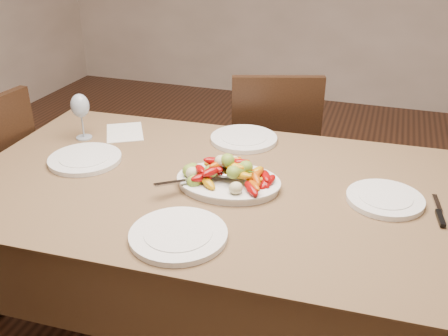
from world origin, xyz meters
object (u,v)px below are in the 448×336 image
Objects in this scene: dining_table at (224,271)px; wine_glass at (81,115)px; chair_far at (271,154)px; plate_left at (85,159)px; plate_far at (244,139)px; plate_near at (178,235)px; serving_platter at (228,184)px; plate_right at (385,199)px.

wine_glass reaches higher than dining_table.
plate_left is (-0.52, -0.88, 0.29)m from chair_far.
plate_left and plate_far have the same top height.
dining_table is 0.52m from plate_near.
serving_platter is at bearing 75.37° from chair_far.
plate_far and plate_near have the same top height.
plate_far is at bearing 16.08° from wine_glass.
serving_platter is 1.22× the size of plate_near.
serving_platter reaches higher than plate_left.
chair_far is at bearing 92.22° from dining_table.
chair_far is 1.06m from plate_left.
plate_near is (-0.04, -0.34, -0.00)m from serving_platter.
plate_right is at bearing -29.50° from plate_far.
plate_near is (-0.02, -0.35, 0.39)m from dining_table.
plate_near is at bearing -144.08° from plate_right.
wine_glass is (-0.65, -0.69, 0.39)m from chair_far.
serving_platter is 1.70× the size of wine_glass.
serving_platter is at bearing -81.21° from plate_far.
chair_far is 1.05m from plate_right.
plate_left is 1.09m from plate_right.
plate_right is 0.69m from plate_near.
plate_right is at bearing -6.57° from wine_glass.
dining_table is 0.86m from wine_glass.
chair_far is 0.94m from serving_platter.
dining_table is at bearing -15.77° from wine_glass.
plate_right is (0.52, 0.07, -0.00)m from serving_platter.
serving_platter is (0.02, -0.01, 0.39)m from dining_table.
plate_left is 1.10× the size of plate_right.
dining_table is 0.68m from plate_left.
plate_far is 0.73m from plate_near.
plate_left is at bearing 178.49° from serving_platter.
plate_near is (0.54, -0.35, 0.00)m from plate_left.
plate_far is 0.96× the size of plate_near.
plate_near is at bearing -33.33° from plate_left.
plate_far is at bearing 71.15° from chair_far.
plate_near is 1.40× the size of wine_glass.
chair_far is 4.64× the size of wine_glass.
dining_table is at bearing -83.90° from plate_far.
plate_right is 1.23m from wine_glass.
plate_left is at bearing -143.84° from plate_far.
chair_far reaches higher than plate_left.
dining_table is 0.88m from chair_far.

